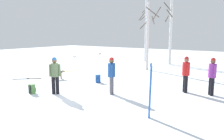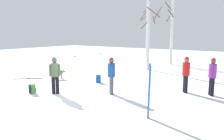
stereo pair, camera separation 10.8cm
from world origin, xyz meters
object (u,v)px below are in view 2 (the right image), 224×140
at_px(dog, 58,73).
at_px(backpack_1, 98,79).
at_px(ski_pair_planted_0, 149,91).
at_px(birch_tree_0, 147,26).
at_px(person_2, 212,74).
at_px(backpack_0, 32,89).
at_px(ski_poles_1, 101,63).
at_px(water_bottle_0, 113,83).
at_px(birch_tree_1, 149,35).
at_px(person_0, 55,73).
at_px(birch_tree_2, 172,26).
at_px(person_3, 111,73).
at_px(ski_poles_0, 75,66).
at_px(ski_pair_lying_0, 28,79).
at_px(ski_pair_lying_1, 63,71).
at_px(person_1, 186,72).

height_order(dog, backpack_1, dog).
distance_m(ski_pair_planted_0, birch_tree_0, 15.39).
height_order(person_2, backpack_0, person_2).
distance_m(backpack_0, backpack_1, 3.75).
bearing_deg(ski_poles_1, water_bottle_0, -39.79).
distance_m(ski_pair_planted_0, birch_tree_1, 10.09).
xyz_separation_m(backpack_1, birch_tree_1, (0.33, 5.67, 2.45)).
height_order(ski_pair_planted_0, birch_tree_1, birch_tree_1).
xyz_separation_m(person_0, birch_tree_2, (0.66, 12.76, 2.39)).
distance_m(backpack_1, water_bottle_0, 1.03).
distance_m(person_3, backpack_1, 2.69).
relative_size(person_0, ski_poles_0, 1.22).
bearing_deg(backpack_0, person_3, 32.77).
xyz_separation_m(person_3, ski_poles_0, (-4.03, 1.80, -0.23)).
height_order(person_0, birch_tree_1, birch_tree_1).
height_order(person_3, birch_tree_0, birch_tree_0).
height_order(ski_pair_lying_0, backpack_0, backpack_0).
relative_size(ski_pair_planted_0, ski_poles_1, 1.24).
xyz_separation_m(ski_poles_0, birch_tree_0, (-0.17, 10.07, 2.69)).
xyz_separation_m(ski_pair_lying_1, ski_poles_1, (2.99, 0.60, 0.78)).
bearing_deg(birch_tree_0, backpack_0, -85.53).
relative_size(backpack_1, birch_tree_1, 0.09).
bearing_deg(ski_poles_0, person_2, 4.51).
bearing_deg(ski_poles_0, person_3, -24.07).
bearing_deg(dog, ski_pair_lying_0, -144.80).
height_order(person_1, ski_pair_lying_0, person_1).
distance_m(ski_pair_lying_0, ski_poles_1, 4.70).
bearing_deg(person_3, ski_poles_1, 133.78).
bearing_deg(backpack_0, person_0, 30.42).
relative_size(birch_tree_0, birch_tree_1, 1.34).
bearing_deg(ski_pair_lying_0, person_3, 0.90).
bearing_deg(birch_tree_1, ski_poles_0, -113.04).
height_order(ski_poles_1, birch_tree_1, birch_tree_1).
distance_m(person_1, ski_pair_planted_0, 3.92).
bearing_deg(person_3, water_bottle_0, 122.92).
xyz_separation_m(ski_poles_0, birch_tree_2, (2.54, 9.52, 2.62)).
bearing_deg(person_3, backpack_1, 142.17).
xyz_separation_m(person_1, birch_tree_0, (-6.88, 9.60, 2.46)).
bearing_deg(water_bottle_0, person_0, -110.72).
height_order(person_1, person_3, same).
xyz_separation_m(backpack_0, backpack_1, (1.08, 3.59, 0.00)).
distance_m(ski_pair_lying_1, birch_tree_0, 9.79).
height_order(person_3, ski_poles_0, person_3).
relative_size(dog, water_bottle_0, 3.18).
xyz_separation_m(ski_pair_lying_1, backpack_0, (3.30, -4.98, 0.20)).
distance_m(backpack_0, birch_tree_0, 14.28).
height_order(person_0, person_1, same).
height_order(ski_pair_planted_0, birch_tree_2, birch_tree_2).
height_order(person_2, ski_pair_planted_0, ski_pair_planted_0).
distance_m(ski_pair_planted_0, backpack_0, 5.87).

